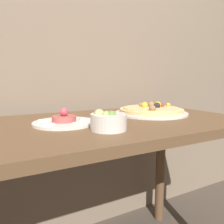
# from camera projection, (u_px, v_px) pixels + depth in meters

# --- Properties ---
(back_wall) EXTENTS (8.00, 0.05, 2.60)m
(back_wall) POSITION_uv_depth(u_px,v_px,m) (60.00, 19.00, 1.23)
(back_wall) COLOR #84705B
(back_wall) RESTS_ON ground_plane
(dining_table) EXTENTS (1.33, 0.67, 0.79)m
(dining_table) POSITION_uv_depth(u_px,v_px,m) (93.00, 150.00, 0.91)
(dining_table) COLOR brown
(dining_table) RESTS_ON ground_plane
(pizza_plate) EXTENTS (0.36, 0.36, 0.06)m
(pizza_plate) POSITION_uv_depth(u_px,v_px,m) (151.00, 111.00, 1.11)
(pizza_plate) COLOR silver
(pizza_plate) RESTS_ON dining_table
(tartare_plate) EXTENTS (0.24, 0.24, 0.06)m
(tartare_plate) POSITION_uv_depth(u_px,v_px,m) (64.00, 121.00, 0.85)
(tartare_plate) COLOR silver
(tartare_plate) RESTS_ON dining_table
(small_bowl) EXTENTS (0.13, 0.13, 0.07)m
(small_bowl) POSITION_uv_depth(u_px,v_px,m) (108.00, 121.00, 0.75)
(small_bowl) COLOR silver
(small_bowl) RESTS_ON dining_table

